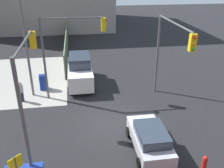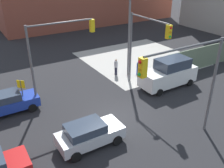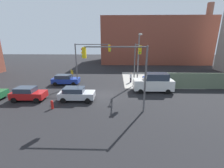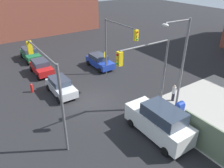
{
  "view_description": "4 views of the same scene",
  "coord_description": "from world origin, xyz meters",
  "px_view_note": "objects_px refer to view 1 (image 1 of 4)",
  "views": [
    {
      "loc": [
        -14.18,
        1.99,
        9.61
      ],
      "look_at": [
        3.01,
        -0.54,
        1.59
      ],
      "focal_mm": 40.0,
      "sensor_mm": 36.0,
      "label": 1
    },
    {
      "loc": [
        -8.35,
        -13.21,
        10.47
      ],
      "look_at": [
        0.49,
        1.22,
        2.09
      ],
      "focal_mm": 40.0,
      "sensor_mm": 36.0,
      "label": 2
    },
    {
      "loc": [
        1.71,
        -18.45,
        6.93
      ],
      "look_at": [
        1.19,
        -0.64,
        1.74
      ],
      "focal_mm": 24.0,
      "sensor_mm": 36.0,
      "label": 3
    },
    {
      "loc": [
        15.66,
        -8.28,
        11.29
      ],
      "look_at": [
        1.85,
        1.05,
        2.39
      ],
      "focal_mm": 35.0,
      "sensor_mm": 36.0,
      "label": 4
    }
  ],
  "objects_px": {
    "mailbox_blue": "(44,81)",
    "van_white_delivery": "(80,71)",
    "pedestrian_crossing": "(21,92)",
    "sedan_silver": "(150,139)",
    "street_lamp_corner": "(30,40)",
    "traffic_signal_se_corner": "(169,46)",
    "traffic_signal_ne_corner": "(68,42)",
    "traffic_signal_nw_corner": "(27,80)",
    "fire_hydrant": "(204,163)"
  },
  "relations": [
    {
      "from": "street_lamp_corner",
      "to": "mailbox_blue",
      "type": "distance_m",
      "value": 4.09
    },
    {
      "from": "sedan_silver",
      "to": "traffic_signal_se_corner",
      "type": "bearing_deg",
      "value": -27.35
    },
    {
      "from": "mailbox_blue",
      "to": "street_lamp_corner",
      "type": "bearing_deg",
      "value": 157.22
    },
    {
      "from": "mailbox_blue",
      "to": "van_white_delivery",
      "type": "height_order",
      "value": "van_white_delivery"
    },
    {
      "from": "traffic_signal_nw_corner",
      "to": "pedestrian_crossing",
      "type": "height_order",
      "value": "traffic_signal_nw_corner"
    },
    {
      "from": "sedan_silver",
      "to": "fire_hydrant",
      "type": "bearing_deg",
      "value": -129.6
    },
    {
      "from": "traffic_signal_ne_corner",
      "to": "van_white_delivery",
      "type": "distance_m",
      "value": 4.2
    },
    {
      "from": "traffic_signal_ne_corner",
      "to": "mailbox_blue",
      "type": "relative_size",
      "value": 4.55
    },
    {
      "from": "traffic_signal_se_corner",
      "to": "fire_hydrant",
      "type": "height_order",
      "value": "traffic_signal_se_corner"
    },
    {
      "from": "traffic_signal_nw_corner",
      "to": "pedestrian_crossing",
      "type": "xyz_separation_m",
      "value": [
        6.6,
        2.0,
        -3.76
      ]
    },
    {
      "from": "traffic_signal_se_corner",
      "to": "pedestrian_crossing",
      "type": "bearing_deg",
      "value": 79.36
    },
    {
      "from": "traffic_signal_nw_corner",
      "to": "sedan_silver",
      "type": "height_order",
      "value": "traffic_signal_nw_corner"
    },
    {
      "from": "sedan_silver",
      "to": "van_white_delivery",
      "type": "distance_m",
      "value": 10.63
    },
    {
      "from": "mailbox_blue",
      "to": "traffic_signal_se_corner",
      "type": "bearing_deg",
      "value": -113.17
    },
    {
      "from": "fire_hydrant",
      "to": "traffic_signal_nw_corner",
      "type": "bearing_deg",
      "value": 73.37
    },
    {
      "from": "van_white_delivery",
      "to": "traffic_signal_se_corner",
      "type": "bearing_deg",
      "value": -127.37
    },
    {
      "from": "traffic_signal_ne_corner",
      "to": "van_white_delivery",
      "type": "height_order",
      "value": "traffic_signal_ne_corner"
    },
    {
      "from": "street_lamp_corner",
      "to": "sedan_silver",
      "type": "height_order",
      "value": "street_lamp_corner"
    },
    {
      "from": "traffic_signal_se_corner",
      "to": "street_lamp_corner",
      "type": "xyz_separation_m",
      "value": [
        3.04,
        9.93,
        0.03
      ]
    },
    {
      "from": "street_lamp_corner",
      "to": "pedestrian_crossing",
      "type": "relative_size",
      "value": 4.76
    },
    {
      "from": "pedestrian_crossing",
      "to": "van_white_delivery",
      "type": "bearing_deg",
      "value": -163.65
    },
    {
      "from": "fire_hydrant",
      "to": "van_white_delivery",
      "type": "relative_size",
      "value": 0.17
    },
    {
      "from": "pedestrian_crossing",
      "to": "street_lamp_corner",
      "type": "bearing_deg",
      "value": -151.66
    },
    {
      "from": "mailbox_blue",
      "to": "fire_hydrant",
      "type": "relative_size",
      "value": 1.52
    },
    {
      "from": "traffic_signal_se_corner",
      "to": "fire_hydrant",
      "type": "distance_m",
      "value": 8.28
    },
    {
      "from": "mailbox_blue",
      "to": "traffic_signal_nw_corner",
      "type": "bearing_deg",
      "value": -176.67
    },
    {
      "from": "traffic_signal_se_corner",
      "to": "street_lamp_corner",
      "type": "distance_m",
      "value": 10.39
    },
    {
      "from": "sedan_silver",
      "to": "pedestrian_crossing",
      "type": "height_order",
      "value": "pedestrian_crossing"
    },
    {
      "from": "traffic_signal_se_corner",
      "to": "pedestrian_crossing",
      "type": "relative_size",
      "value": 3.87
    },
    {
      "from": "pedestrian_crossing",
      "to": "mailbox_blue",
      "type": "bearing_deg",
      "value": -140.82
    },
    {
      "from": "traffic_signal_se_corner",
      "to": "van_white_delivery",
      "type": "bearing_deg",
      "value": 52.63
    },
    {
      "from": "traffic_signal_se_corner",
      "to": "van_white_delivery",
      "type": "distance_m",
      "value": 8.62
    },
    {
      "from": "sedan_silver",
      "to": "pedestrian_crossing",
      "type": "relative_size",
      "value": 2.48
    },
    {
      "from": "van_white_delivery",
      "to": "sedan_silver",
      "type": "bearing_deg",
      "value": -160.04
    },
    {
      "from": "traffic_signal_nw_corner",
      "to": "traffic_signal_ne_corner",
      "type": "height_order",
      "value": "same"
    },
    {
      "from": "street_lamp_corner",
      "to": "van_white_delivery",
      "type": "bearing_deg",
      "value": -63.96
    },
    {
      "from": "van_white_delivery",
      "to": "fire_hydrant",
      "type": "bearing_deg",
      "value": -153.33
    },
    {
      "from": "traffic_signal_se_corner",
      "to": "sedan_silver",
      "type": "distance_m",
      "value": 6.97
    },
    {
      "from": "traffic_signal_se_corner",
      "to": "sedan_silver",
      "type": "height_order",
      "value": "traffic_signal_se_corner"
    },
    {
      "from": "traffic_signal_nw_corner",
      "to": "pedestrian_crossing",
      "type": "relative_size",
      "value": 3.87
    },
    {
      "from": "street_lamp_corner",
      "to": "mailbox_blue",
      "type": "bearing_deg",
      "value": -22.78
    },
    {
      "from": "mailbox_blue",
      "to": "pedestrian_crossing",
      "type": "distance_m",
      "value": 2.5
    },
    {
      "from": "traffic_signal_se_corner",
      "to": "traffic_signal_ne_corner",
      "type": "height_order",
      "value": "same"
    },
    {
      "from": "traffic_signal_nw_corner",
      "to": "fire_hydrant",
      "type": "xyz_separation_m",
      "value": [
        -2.6,
        -8.7,
        -4.15
      ]
    },
    {
      "from": "sedan_silver",
      "to": "traffic_signal_ne_corner",
      "type": "bearing_deg",
      "value": 30.56
    },
    {
      "from": "traffic_signal_se_corner",
      "to": "street_lamp_corner",
      "type": "bearing_deg",
      "value": 72.99
    },
    {
      "from": "mailbox_blue",
      "to": "sedan_silver",
      "type": "relative_size",
      "value": 0.34
    },
    {
      "from": "traffic_signal_ne_corner",
      "to": "street_lamp_corner",
      "type": "relative_size",
      "value": 0.81
    },
    {
      "from": "traffic_signal_se_corner",
      "to": "van_white_delivery",
      "type": "height_order",
      "value": "traffic_signal_se_corner"
    },
    {
      "from": "traffic_signal_se_corner",
      "to": "street_lamp_corner",
      "type": "height_order",
      "value": "street_lamp_corner"
    }
  ]
}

